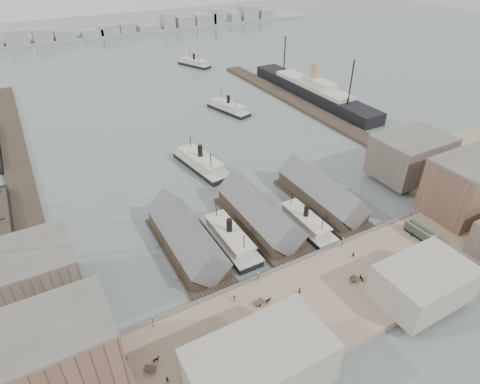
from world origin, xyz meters
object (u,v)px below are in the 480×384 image
horse_cart_right (359,278)px  ferry_docked_west (230,238)px  ocean_steamer (313,90)px  tram (420,232)px  horse_cart_left (155,362)px  horse_cart_center (265,301)px

horse_cart_right → ferry_docked_west: bearing=15.1°
ocean_steamer → tram: bearing=-113.2°
ocean_steamer → horse_cart_left: bearing=-138.5°
ferry_docked_west → ocean_steamer: (105.00, 93.38, 2.04)m
horse_cart_left → ocean_steamer: bearing=-10.4°
horse_cart_left → horse_cart_center: 31.09m
ferry_docked_west → horse_cart_right: 40.52m
tram → ferry_docked_west: bearing=149.7°
ferry_docked_west → horse_cart_left: 46.50m
ocean_steamer → horse_cart_center: bearing=-132.1°
tram → horse_cart_left: bearing=179.3°
ocean_steamer → tram: ocean_steamer is taller
horse_cart_right → horse_cart_center: bearing=58.6°
ocean_steamer → horse_cart_center: ocean_steamer is taller
ocean_steamer → ferry_docked_west: bearing=-138.4°
tram → horse_cart_center: bearing=177.2°
ferry_docked_west → horse_cart_center: ferry_docked_west is taller
ocean_steamer → tram: size_ratio=9.58×
ferry_docked_west → horse_cart_left: ferry_docked_west is taller
ocean_steamer → horse_cart_right: (-81.96, -126.71, -1.63)m
tram → horse_cart_right: bearing=-172.7°
horse_cart_left → horse_cart_right: size_ratio=0.93×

